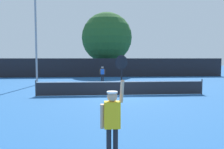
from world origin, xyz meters
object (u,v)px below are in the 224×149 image
object	(u,v)px
tennis_ball	(129,91)
large_tree	(107,38)
player_serving	(113,116)
player_receiving	(102,73)
light_pole	(36,31)
parked_car_near	(87,69)

from	to	relation	value
tennis_ball	large_tree	world-z (taller)	large_tree
player_serving	large_tree	bearing A→B (deg)	86.95
player_receiving	tennis_ball	xyz separation A→B (m)	(1.74, -7.50, -0.93)
player_receiving	light_pole	bearing A→B (deg)	22.18
light_pole	large_tree	size ratio (longest dim) A/B	0.96
player_serving	parked_car_near	distance (m)	32.82
player_serving	light_pole	bearing A→B (deg)	109.16
player_serving	large_tree	size ratio (longest dim) A/B	0.28
player_serving	light_pole	distance (m)	18.18
tennis_ball	large_tree	xyz separation A→B (m)	(-0.67, 17.49, 5.59)
tennis_ball	light_pole	distance (m)	10.70
player_serving	tennis_ball	bearing A→B (deg)	79.33
light_pole	player_receiving	bearing A→B (deg)	22.18
light_pole	player_serving	bearing A→B (deg)	-70.84
tennis_ball	parked_car_near	bearing A→B (deg)	100.36
player_receiving	light_pole	world-z (taller)	light_pole
player_serving	tennis_ball	world-z (taller)	player_serving
tennis_ball	parked_car_near	distance (m)	21.29
light_pole	parked_car_near	distance (m)	17.11
light_pole	parked_car_near	xyz separation A→B (m)	(4.23, 16.01, -4.29)
large_tree	light_pole	bearing A→B (deg)	-120.45
player_receiving	parked_car_near	bearing A→B (deg)	-81.16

